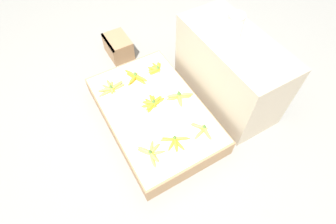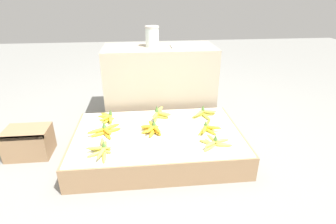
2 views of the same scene
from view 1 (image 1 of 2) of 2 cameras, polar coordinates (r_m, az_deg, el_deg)
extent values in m
plane|color=gray|center=(2.47, -2.94, -1.74)|extent=(10.00, 10.00, 0.00)
cube|color=#997551|center=(2.40, -3.03, -0.52)|extent=(1.28, 0.82, 0.18)
cube|color=silver|center=(2.32, -3.13, 0.82)|extent=(1.24, 0.80, 0.00)
cube|color=tan|center=(2.46, 13.23, 8.77)|extent=(1.06, 0.50, 0.69)
cube|color=#997551|center=(3.04, -10.76, 13.79)|extent=(0.33, 0.24, 0.22)
cube|color=brown|center=(2.96, -13.00, 14.46)|extent=(0.33, 0.02, 0.02)
ellipsoid|color=#DBCC4C|center=(2.49, -11.17, 5.18)|extent=(0.03, 0.17, 0.03)
ellipsoid|color=#DBCC4C|center=(2.50, -12.17, 5.23)|extent=(0.16, 0.09, 0.03)
ellipsoid|color=#DBCC4C|center=(2.50, -12.79, 5.04)|extent=(0.16, 0.10, 0.03)
ellipsoid|color=#DBCC4C|center=(2.47, -13.15, 4.19)|extent=(0.04, 0.17, 0.03)
ellipsoid|color=#DBCC4C|center=(2.48, -11.35, 5.70)|extent=(0.06, 0.17, 0.03)
ellipsoid|color=#DBCC4C|center=(2.49, -12.55, 5.63)|extent=(0.17, 0.03, 0.03)
ellipsoid|color=#DBCC4C|center=(2.47, -13.27, 4.84)|extent=(0.06, 0.17, 0.03)
cone|color=#4C7533|center=(2.44, -12.40, 5.59)|extent=(0.03, 0.03, 0.04)
ellipsoid|color=#DBCC4C|center=(2.05, -3.34, -10.55)|extent=(0.13, 0.05, 0.02)
ellipsoid|color=#DBCC4C|center=(2.07, -2.28, -8.85)|extent=(0.06, 0.13, 0.02)
ellipsoid|color=#DBCC4C|center=(2.10, -3.62, -7.72)|extent=(0.12, 0.09, 0.02)
ellipsoid|color=#DBCC4C|center=(2.08, -5.21, -8.64)|extent=(0.11, 0.09, 0.02)
ellipsoid|color=#DBCC4C|center=(2.03, -3.18, -9.68)|extent=(0.13, 0.04, 0.02)
ellipsoid|color=#DBCC4C|center=(2.06, -3.06, -8.04)|extent=(0.07, 0.13, 0.02)
ellipsoid|color=#DBCC4C|center=(2.06, -5.08, -8.32)|extent=(0.12, 0.09, 0.02)
cone|color=#4C7533|center=(2.02, -3.94, -8.46)|extent=(0.03, 0.03, 0.04)
ellipsoid|color=gold|center=(2.56, -7.65, 7.70)|extent=(0.15, 0.09, 0.03)
ellipsoid|color=gold|center=(2.53, -7.65, 6.83)|extent=(0.09, 0.15, 0.03)
ellipsoid|color=gold|center=(2.52, -6.18, 6.92)|extent=(0.15, 0.08, 0.03)
ellipsoid|color=gold|center=(2.55, -8.13, 8.37)|extent=(0.15, 0.09, 0.03)
ellipsoid|color=gold|center=(2.51, -7.53, 7.35)|extent=(0.11, 0.14, 0.03)
ellipsoid|color=gold|center=(2.50, -6.11, 7.46)|extent=(0.14, 0.10, 0.03)
cone|color=#4C7533|center=(2.50, -7.22, 8.44)|extent=(0.03, 0.03, 0.05)
ellipsoid|color=gold|center=(2.34, -2.17, 2.23)|extent=(0.05, 0.14, 0.03)
ellipsoid|color=gold|center=(2.35, -3.16, 2.34)|extent=(0.14, 0.09, 0.03)
ellipsoid|color=gold|center=(2.34, -3.72, 2.04)|extent=(0.14, 0.07, 0.03)
ellipsoid|color=gold|center=(2.32, -4.15, 1.44)|extent=(0.07, 0.14, 0.03)
ellipsoid|color=gold|center=(2.31, -3.51, 1.10)|extent=(0.09, 0.14, 0.03)
ellipsoid|color=gold|center=(2.31, -2.64, 2.51)|extent=(0.08, 0.14, 0.03)
ellipsoid|color=gold|center=(2.32, -3.44, 2.62)|extent=(0.14, 0.05, 0.03)
ellipsoid|color=gold|center=(2.30, -3.94, 2.08)|extent=(0.10, 0.13, 0.03)
ellipsoid|color=gold|center=(2.29, -3.67, 1.50)|extent=(0.08, 0.14, 0.03)
cone|color=#4C7533|center=(2.27, -3.20, 2.60)|extent=(0.03, 0.03, 0.05)
ellipsoid|color=yellow|center=(2.13, 0.39, -5.93)|extent=(0.11, 0.12, 0.02)
ellipsoid|color=yellow|center=(2.11, 0.91, -7.02)|extent=(0.09, 0.13, 0.02)
ellipsoid|color=yellow|center=(2.11, 2.41, -7.06)|extent=(0.14, 0.05, 0.02)
ellipsoid|color=yellow|center=(2.13, 2.33, -5.91)|extent=(0.06, 0.14, 0.02)
ellipsoid|color=yellow|center=(2.10, 0.14, -5.95)|extent=(0.07, 0.14, 0.02)
ellipsoid|color=yellow|center=(2.08, 1.67, -7.09)|extent=(0.14, 0.08, 0.02)
ellipsoid|color=yellow|center=(2.11, 3.00, -5.76)|extent=(0.09, 0.13, 0.02)
cone|color=#4C7533|center=(2.08, 1.47, -5.36)|extent=(0.03, 0.03, 0.04)
ellipsoid|color=yellow|center=(2.63, -1.97, 9.74)|extent=(0.11, 0.10, 0.03)
ellipsoid|color=yellow|center=(2.61, -2.66, 9.34)|extent=(0.12, 0.05, 0.03)
ellipsoid|color=yellow|center=(2.60, -3.04, 9.02)|extent=(0.09, 0.11, 0.03)
ellipsoid|color=yellow|center=(2.58, -2.81, 8.71)|extent=(0.03, 0.12, 0.03)
ellipsoid|color=yellow|center=(2.61, -2.18, 10.05)|extent=(0.12, 0.09, 0.03)
ellipsoid|color=yellow|center=(2.60, -2.76, 9.98)|extent=(0.12, 0.03, 0.03)
ellipsoid|color=yellow|center=(2.58, -3.18, 9.51)|extent=(0.10, 0.11, 0.03)
ellipsoid|color=yellow|center=(2.56, -3.15, 8.99)|extent=(0.03, 0.12, 0.03)
cone|color=#4C7533|center=(2.55, -2.24, 9.95)|extent=(0.03, 0.03, 0.04)
ellipsoid|color=gold|center=(2.36, 1.17, 3.02)|extent=(0.06, 0.13, 0.03)
ellipsoid|color=gold|center=(2.35, 2.52, 2.55)|extent=(0.13, 0.07, 0.03)
ellipsoid|color=gold|center=(2.38, 3.59, 3.36)|extent=(0.08, 0.13, 0.03)
ellipsoid|color=gold|center=(2.34, 1.30, 3.61)|extent=(0.07, 0.13, 0.03)
ellipsoid|color=gold|center=(2.31, 2.58, 2.52)|extent=(0.13, 0.08, 0.03)
ellipsoid|color=gold|center=(2.36, 4.00, 3.86)|extent=(0.08, 0.13, 0.03)
cone|color=#4C7533|center=(2.32, 2.40, 4.37)|extent=(0.04, 0.04, 0.05)
ellipsoid|color=gold|center=(2.20, 6.91, -3.29)|extent=(0.15, 0.09, 0.03)
ellipsoid|color=gold|center=(2.17, 6.99, -4.65)|extent=(0.07, 0.15, 0.03)
ellipsoid|color=gold|center=(2.18, 8.35, -4.50)|extent=(0.15, 0.03, 0.03)
ellipsoid|color=gold|center=(2.17, 6.81, -3.14)|extent=(0.13, 0.12, 0.03)
ellipsoid|color=gold|center=(2.15, 8.36, -4.32)|extent=(0.15, 0.05, 0.03)
cone|color=#4C7533|center=(2.14, 7.99, -2.91)|extent=(0.03, 0.03, 0.04)
cylinder|color=silver|center=(2.21, 14.33, 17.64)|extent=(0.12, 0.12, 0.17)
cylinder|color=#B7B2A8|center=(2.16, 14.86, 19.59)|extent=(0.13, 0.13, 0.02)
cube|color=white|center=(2.07, 18.30, 10.77)|extent=(0.28, 0.19, 0.02)
camera|label=2|loc=(1.99, -58.24, -1.07)|focal=28.00mm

